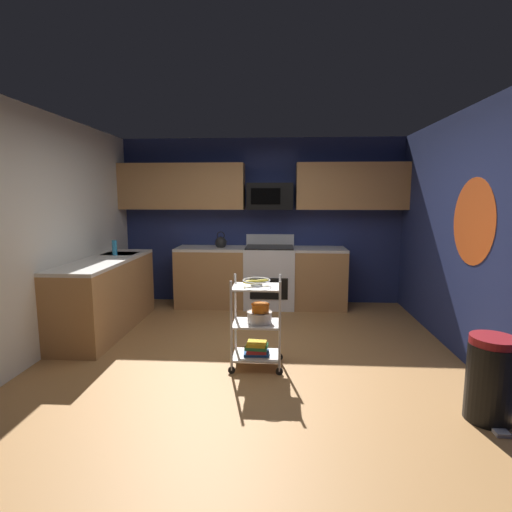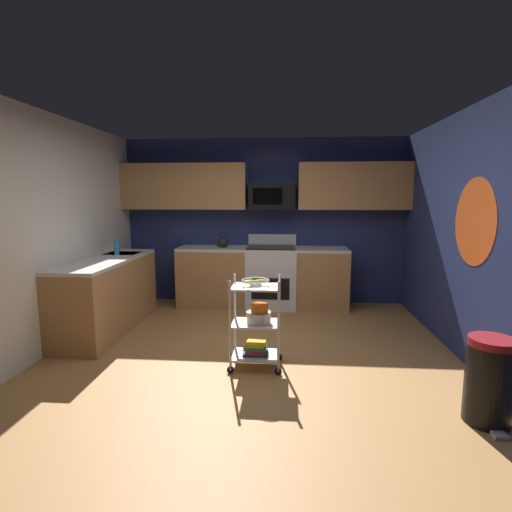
% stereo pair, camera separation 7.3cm
% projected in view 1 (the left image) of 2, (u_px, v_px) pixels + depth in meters
% --- Properties ---
extents(floor, '(4.40, 4.80, 0.04)m').
position_uv_depth(floor, '(250.00, 361.00, 4.19)').
color(floor, '#A87542').
rests_on(floor, ground).
extents(wall_back, '(4.52, 0.06, 2.60)m').
position_uv_depth(wall_back, '(262.00, 222.00, 6.39)').
color(wall_back, navy).
rests_on(wall_back, ground).
extents(wall_left, '(0.06, 4.80, 2.60)m').
position_uv_depth(wall_left, '(36.00, 235.00, 4.13)').
color(wall_left, silver).
rests_on(wall_left, ground).
extents(wall_right, '(0.06, 4.80, 2.60)m').
position_uv_depth(wall_right, '(480.00, 238.00, 3.86)').
color(wall_right, navy).
rests_on(wall_right, ground).
extents(wall_flower_decal, '(0.00, 0.87, 0.87)m').
position_uv_depth(wall_flower_decal, '(473.00, 222.00, 3.93)').
color(wall_flower_decal, '#E5591E').
extents(counter_run, '(3.50, 2.53, 0.92)m').
position_uv_depth(counter_run, '(201.00, 284.00, 5.71)').
color(counter_run, '#B27F4C').
rests_on(counter_run, ground).
extents(oven_range, '(0.76, 0.65, 1.10)m').
position_uv_depth(oven_range, '(269.00, 276.00, 6.18)').
color(oven_range, white).
rests_on(oven_range, ground).
extents(upper_cabinets, '(4.40, 0.33, 0.70)m').
position_uv_depth(upper_cabinets, '(259.00, 186.00, 6.12)').
color(upper_cabinets, '#B27F4C').
extents(microwave, '(0.70, 0.39, 0.40)m').
position_uv_depth(microwave, '(270.00, 196.00, 6.11)').
color(microwave, black).
extents(rolling_cart, '(0.53, 0.37, 0.91)m').
position_uv_depth(rolling_cart, '(257.00, 323.00, 3.95)').
color(rolling_cart, silver).
rests_on(rolling_cart, ground).
extents(fruit_bowl, '(0.27, 0.27, 0.07)m').
position_uv_depth(fruit_bowl, '(257.00, 281.00, 3.89)').
color(fruit_bowl, silver).
rests_on(fruit_bowl, rolling_cart).
extents(mixing_bowl_large, '(0.25, 0.25, 0.11)m').
position_uv_depth(mixing_bowl_large, '(259.00, 317.00, 3.94)').
color(mixing_bowl_large, silver).
rests_on(mixing_bowl_large, rolling_cart).
extents(mixing_bowl_small, '(0.18, 0.18, 0.08)m').
position_uv_depth(mixing_bowl_small, '(260.00, 307.00, 3.92)').
color(mixing_bowl_small, orange).
rests_on(mixing_bowl_small, rolling_cart).
extents(book_stack, '(0.26, 0.20, 0.13)m').
position_uv_depth(book_stack, '(256.00, 349.00, 3.99)').
color(book_stack, '#1E4C8C').
rests_on(book_stack, rolling_cart).
extents(kettle, '(0.21, 0.18, 0.26)m').
position_uv_depth(kettle, '(221.00, 242.00, 6.15)').
color(kettle, black).
rests_on(kettle, counter_run).
extents(dish_soap_bottle, '(0.06, 0.06, 0.20)m').
position_uv_depth(dish_soap_bottle, '(115.00, 248.00, 5.31)').
color(dish_soap_bottle, '#2D8CBF').
rests_on(dish_soap_bottle, counter_run).
extents(trash_can, '(0.34, 0.42, 0.66)m').
position_uv_depth(trash_can, '(490.00, 379.00, 3.02)').
color(trash_can, black).
rests_on(trash_can, ground).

